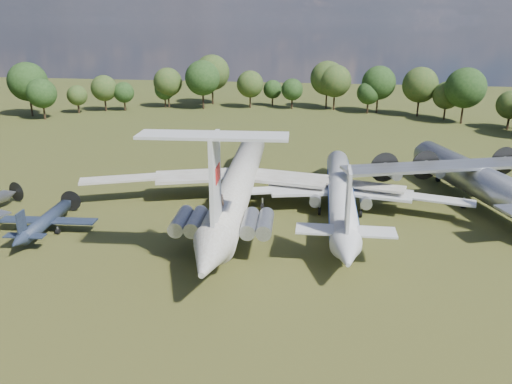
% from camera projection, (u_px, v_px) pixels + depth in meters
% --- Properties ---
extents(ground, '(300.00, 300.00, 0.00)m').
position_uv_depth(ground, '(200.00, 212.00, 67.46)').
color(ground, '#283F15').
rests_on(ground, ground).
extents(il62_airliner, '(49.23, 61.60, 5.72)m').
position_uv_depth(il62_airliner, '(239.00, 186.00, 68.85)').
color(il62_airliner, silver).
rests_on(il62_airliner, ground).
extents(tu104_jet, '(35.50, 46.48, 4.54)m').
position_uv_depth(tu104_jet, '(340.00, 197.00, 66.27)').
color(tu104_jet, silver).
rests_on(tu104_jet, ground).
extents(an12_transport, '(50.67, 53.45, 5.67)m').
position_uv_depth(an12_transport, '(479.00, 185.00, 69.49)').
color(an12_transport, '#999CA0').
rests_on(an12_transport, ground).
extents(small_prop_west, '(13.19, 17.12, 2.37)m').
position_uv_depth(small_prop_west, '(46.00, 224.00, 60.50)').
color(small_prop_west, '#161B32').
rests_on(small_prop_west, ground).
extents(person_on_il62, '(0.67, 0.55, 1.59)m').
position_uv_depth(person_on_il62, '(221.00, 201.00, 52.57)').
color(person_on_il62, brown).
rests_on(person_on_il62, il62_airliner).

